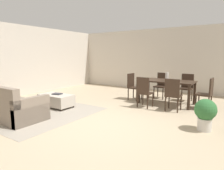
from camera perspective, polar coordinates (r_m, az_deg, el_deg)
ground_plane at (r=4.70m, az=-3.71°, el=-10.79°), size 10.80×10.80×0.00m
wall_back at (r=8.94m, az=16.16°, el=6.89°), size 9.00×0.12×2.70m
wall_left at (r=8.25m, az=-27.35°, el=6.17°), size 0.12×11.00×2.70m
area_rug at (r=6.00m, az=-21.14°, el=-7.04°), size 3.00×2.80×0.01m
couch at (r=5.67m, az=-27.88°, el=-5.39°), size 2.04×0.91×0.86m
ottoman_table at (r=6.25m, az=-15.69°, el=-4.10°), size 1.05×0.57×0.39m
dining_table at (r=6.59m, az=15.34°, el=0.48°), size 1.69×0.88×0.76m
dining_chair_near_left at (r=5.97m, az=9.15°, el=-1.55°), size 0.43×0.43×0.92m
dining_chair_near_right at (r=5.75m, az=17.00°, el=-2.20°), size 0.41×0.41×0.92m
dining_chair_far_left at (r=7.48m, az=13.97°, el=0.32°), size 0.42×0.42×0.92m
dining_chair_far_right at (r=7.27m, az=20.55°, el=-0.20°), size 0.41×0.41×0.92m
dining_chair_head_east at (r=6.31m, az=25.62°, el=-1.75°), size 0.42×0.42×0.92m
dining_chair_head_west at (r=7.03m, az=6.04°, el=0.02°), size 0.43×0.43×0.92m
vase_centerpiece at (r=6.58m, az=15.43°, el=2.42°), size 0.10×0.10×0.26m
book_on_ottoman at (r=6.22m, az=-15.41°, el=-2.45°), size 0.30×0.25×0.03m
potted_plant at (r=4.56m, az=25.13°, el=-7.12°), size 0.44×0.44×0.67m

